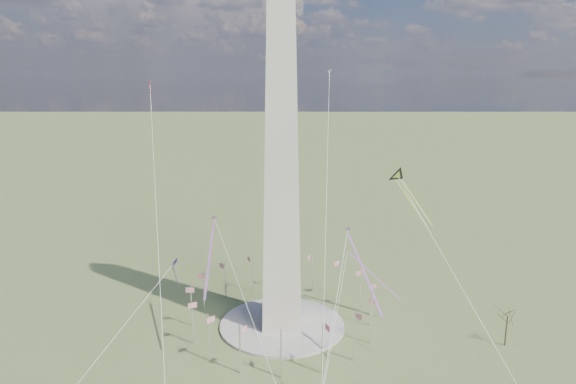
{
  "coord_description": "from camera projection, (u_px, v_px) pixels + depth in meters",
  "views": [
    {
      "loc": [
        1.4,
        -136.17,
        71.18
      ],
      "look_at": [
        1.71,
        0.0,
        39.9
      ],
      "focal_mm": 32.0,
      "sensor_mm": 36.0,
      "label": 1
    }
  ],
  "objects": [
    {
      "name": "ground",
      "position": [
        282.0,
        326.0,
        148.65
      ],
      "size": [
        2000.0,
        2000.0,
        0.0
      ],
      "primitive_type": "plane",
      "color": "#566331",
      "rests_on": "ground"
    },
    {
      "name": "tree_near",
      "position": [
        508.0,
        314.0,
        135.9
      ],
      "size": [
        7.44,
        7.44,
        13.02
      ],
      "color": "#402D27",
      "rests_on": "ground"
    },
    {
      "name": "kite_delta_black",
      "position": [
        400.0,
        179.0,
        143.02
      ],
      "size": [
        10.43,
        16.31,
        13.5
      ],
      "rotation": [
        0.0,
        0.0,
        3.57
      ],
      "color": "black",
      "rests_on": "ground"
    },
    {
      "name": "kite_diamond_purple",
      "position": [
        175.0,
        266.0,
        143.01
      ],
      "size": [
        1.62,
        2.95,
        9.2
      ],
      "rotation": [
        0.0,
        0.0,
        2.83
      ],
      "color": "navy",
      "rests_on": "ground"
    },
    {
      "name": "kite_small_red",
      "position": [
        150.0,
        84.0,
        168.18
      ],
      "size": [
        1.11,
        1.84,
        4.28
      ],
      "rotation": [
        0.0,
        0.0,
        2.78
      ],
      "color": "red",
      "rests_on": "ground"
    },
    {
      "name": "kite_streamer_mid",
      "position": [
        211.0,
        244.0,
        135.11
      ],
      "size": [
        2.12,
        22.57,
        15.5
      ],
      "rotation": [
        0.0,
        0.0,
        3.16
      ],
      "color": "red",
      "rests_on": "ground"
    },
    {
      "name": "kite_small_white",
      "position": [
        329.0,
        72.0,
        174.23
      ],
      "size": [
        1.28,
        1.44,
        3.92
      ],
      "rotation": [
        0.0,
        0.0,
        3.02
      ],
      "color": "silver",
      "rests_on": "ground"
    },
    {
      "name": "washington_monument",
      "position": [
        282.0,
        163.0,
        137.91
      ],
      "size": [
        15.56,
        15.56,
        100.0
      ],
      "color": "beige",
      "rests_on": "plaza"
    },
    {
      "name": "flagpole_ring",
      "position": [
        282.0,
        303.0,
        147.02
      ],
      "size": [
        54.4,
        54.4,
        13.0
      ],
      "color": "white",
      "rests_on": "ground"
    },
    {
      "name": "kite_streamer_left",
      "position": [
        359.0,
        258.0,
        132.33
      ],
      "size": [
        7.52,
        22.74,
        15.96
      ],
      "rotation": [
        0.0,
        0.0,
        3.41
      ],
      "color": "red",
      "rests_on": "ground"
    },
    {
      "name": "plaza",
      "position": [
        282.0,
        325.0,
        148.56
      ],
      "size": [
        36.0,
        36.0,
        0.8
      ],
      "primitive_type": "cylinder",
      "color": "#ADAA9E",
      "rests_on": "ground"
    },
    {
      "name": "kite_streamer_right",
      "position": [
        367.0,
        268.0,
        153.81
      ],
      "size": [
        15.4,
        11.77,
        12.56
      ],
      "rotation": [
        0.0,
        0.0,
        4.08
      ],
      "color": "red",
      "rests_on": "ground"
    }
  ]
}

